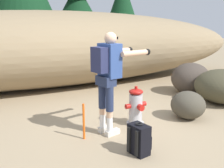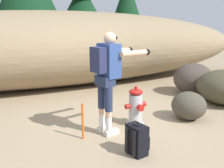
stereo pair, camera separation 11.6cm
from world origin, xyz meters
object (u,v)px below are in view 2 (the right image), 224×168
object	(u,v)px
fire_hydrant	(136,107)
survey_stake	(83,121)
utility_worker	(109,71)
boulder_small	(189,106)
spare_backpack	(137,140)
boulder_mid	(193,79)

from	to	relation	value
fire_hydrant	survey_stake	xyz separation A→B (m)	(-1.08, -0.14, -0.03)
utility_worker	boulder_small	xyz separation A→B (m)	(1.70, -0.08, -0.82)
fire_hydrant	spare_backpack	distance (m)	1.11
spare_backpack	utility_worker	bearing A→B (deg)	84.75
spare_backpack	survey_stake	world-z (taller)	survey_stake
boulder_mid	survey_stake	xyz separation A→B (m)	(-3.61, -1.38, -0.11)
spare_backpack	survey_stake	bearing A→B (deg)	114.14
utility_worker	boulder_small	distance (m)	1.89
boulder_small	survey_stake	bearing A→B (deg)	178.63
spare_backpack	boulder_mid	world-z (taller)	boulder_mid
fire_hydrant	boulder_small	xyz separation A→B (m)	(1.10, -0.20, -0.06)
spare_backpack	boulder_small	size ratio (longest dim) A/B	0.68
utility_worker	spare_backpack	xyz separation A→B (m)	(0.06, -0.84, -0.88)
boulder_small	fire_hydrant	bearing A→B (deg)	169.85
boulder_mid	boulder_small	world-z (taller)	boulder_mid
spare_backpack	boulder_mid	xyz separation A→B (m)	(3.08, 2.19, 0.20)
utility_worker	spare_backpack	size ratio (longest dim) A/B	3.64
spare_backpack	fire_hydrant	bearing A→B (deg)	51.05
boulder_mid	utility_worker	bearing A→B (deg)	-156.70
survey_stake	boulder_small	bearing A→B (deg)	-1.37
utility_worker	spare_backpack	bearing A→B (deg)	-97.41
spare_backpack	boulder_mid	bearing A→B (deg)	26.23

